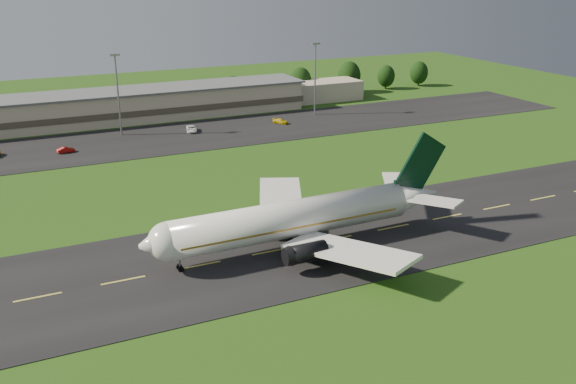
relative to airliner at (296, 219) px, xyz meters
name	(u,v)px	position (x,y,z in m)	size (l,w,h in m)	color
ground	(200,266)	(-15.28, -0.01, -4.66)	(360.00, 360.00, 0.00)	#1C4110
taxiway	(200,265)	(-15.28, -0.01, -4.61)	(220.00, 30.00, 0.10)	black
apron	(107,145)	(-15.28, 71.99, -4.61)	(260.00, 30.00, 0.10)	black
airliner	(296,219)	(0.00, 0.00, 0.00)	(51.26, 42.18, 15.57)	white
terminal	(114,107)	(-8.87, 96.17, -0.67)	(145.00, 16.00, 8.40)	#C0AC93
light_mast_centre	(117,85)	(-10.28, 79.99, 8.08)	(2.40, 1.20, 20.35)	gray
light_mast_east	(315,70)	(44.72, 79.99, 8.08)	(2.40, 1.20, 20.35)	gray
tree_line	(205,89)	(20.42, 105.78, 0.24)	(194.07, 9.15, 10.38)	black
service_vehicle_b	(66,150)	(-25.09, 69.04, -3.91)	(1.37, 3.92, 1.29)	#A20D0A
service_vehicle_c	(192,129)	(6.74, 75.59, -3.80)	(2.52, 5.46, 1.52)	white
service_vehicle_d	(281,121)	(31.24, 73.97, -3.91)	(1.83, 4.51, 1.31)	gold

